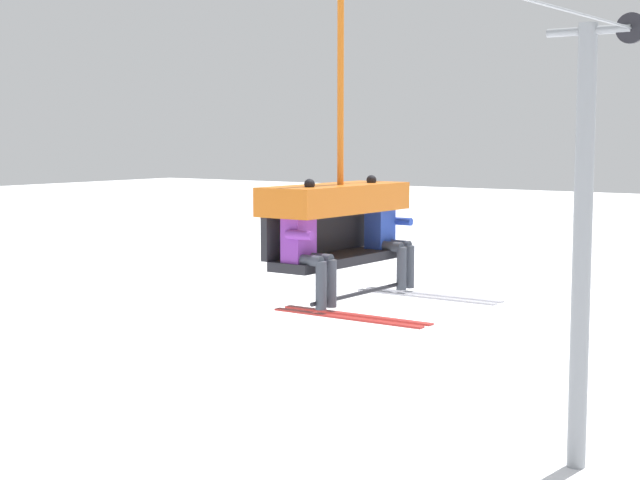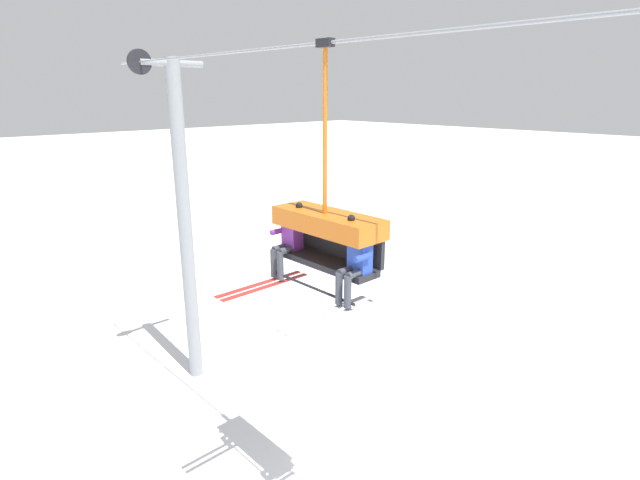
{
  "view_description": "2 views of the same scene",
  "coord_description": "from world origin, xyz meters",
  "px_view_note": "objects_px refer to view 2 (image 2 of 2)",
  "views": [
    {
      "loc": [
        -9.29,
        -6.71,
        6.42
      ],
      "look_at": [
        -0.93,
        -0.73,
        5.32
      ],
      "focal_mm": 55.0,
      "sensor_mm": 36.0,
      "label": 1
    },
    {
      "loc": [
        4.79,
        -5.98,
        7.69
      ],
      "look_at": [
        -0.85,
        -0.72,
        5.41
      ],
      "focal_mm": 28.0,
      "sensor_mm": 36.0,
      "label": 2
    }
  ],
  "objects_px": {
    "skier_purple": "(287,240)",
    "lift_tower_near": "(184,221)",
    "chairlift_chair": "(328,229)",
    "skier_blue": "(354,262)"
  },
  "relations": [
    {
      "from": "skier_purple",
      "to": "lift_tower_near",
      "type": "bearing_deg",
      "value": 170.22
    },
    {
      "from": "lift_tower_near",
      "to": "chairlift_chair",
      "type": "bearing_deg",
      "value": -6.61
    },
    {
      "from": "lift_tower_near",
      "to": "chairlift_chair",
      "type": "xyz_separation_m",
      "value": [
        6.13,
        -0.71,
        1.15
      ]
    },
    {
      "from": "skier_purple",
      "to": "skier_blue",
      "type": "bearing_deg",
      "value": 0.0
    },
    {
      "from": "chairlift_chair",
      "to": "lift_tower_near",
      "type": "bearing_deg",
      "value": 173.39
    },
    {
      "from": "lift_tower_near",
      "to": "chairlift_chair",
      "type": "distance_m",
      "value": 6.27
    },
    {
      "from": "chairlift_chair",
      "to": "skier_purple",
      "type": "relative_size",
      "value": 2.16
    },
    {
      "from": "chairlift_chair",
      "to": "skier_purple",
      "type": "xyz_separation_m",
      "value": [
        -0.77,
        -0.21,
        -0.31
      ]
    },
    {
      "from": "lift_tower_near",
      "to": "skier_purple",
      "type": "bearing_deg",
      "value": -9.78
    },
    {
      "from": "lift_tower_near",
      "to": "skier_purple",
      "type": "distance_m",
      "value": 5.5
    }
  ]
}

